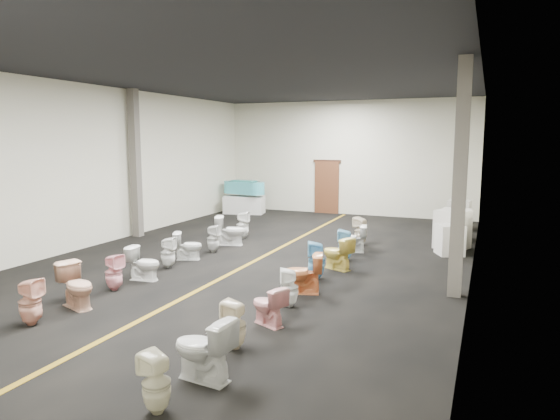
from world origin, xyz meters
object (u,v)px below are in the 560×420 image
at_px(appliance_crate_d, 459,215).
at_px(toilet_right_0, 156,383).
at_px(toilet_right_4, 289,288).
at_px(toilet_left_9, 243,225).
at_px(toilet_right_1, 203,349).
at_px(toilet_right_6, 317,260).
at_px(toilet_right_7, 337,253).
at_px(appliance_crate_c, 455,224).
at_px(toilet_left_7, 213,239).
at_px(appliance_crate_b, 452,229).
at_px(display_table, 244,205).
at_px(toilet_left_1, 30,302).
at_px(toilet_right_3, 268,305).
at_px(toilet_right_2, 235,325).
at_px(toilet_left_6, 188,246).
at_px(bathtub, 244,187).
at_px(appliance_crate_a, 450,240).
at_px(toilet_left_4, 144,263).
at_px(toilet_left_8, 230,230).
at_px(toilet_left_2, 77,286).
at_px(toilet_left_3, 114,272).
at_px(toilet_left_5, 168,253).
at_px(toilet_right_10, 361,231).
at_px(toilet_right_5, 302,273).
at_px(toilet_right_9, 353,239).
at_px(toilet_right_8, 345,245).

distance_m(appliance_crate_d, toilet_right_0, 13.45).
height_order(toilet_right_0, toilet_right_4, toilet_right_4).
height_order(toilet_left_9, toilet_right_1, toilet_left_9).
distance_m(toilet_right_6, toilet_right_7, 0.94).
height_order(appliance_crate_c, toilet_left_7, appliance_crate_c).
distance_m(appliance_crate_b, toilet_right_1, 9.54).
distance_m(display_table, toilet_left_1, 12.57).
bearing_deg(toilet_right_3, appliance_crate_b, -173.37).
bearing_deg(toilet_right_2, toilet_left_6, -138.80).
relative_size(appliance_crate_b, toilet_right_4, 1.50).
relative_size(toilet_left_1, toilet_right_0, 1.11).
relative_size(bathtub, toilet_left_6, 2.63).
height_order(toilet_left_9, toilet_right_0, toilet_left_9).
bearing_deg(appliance_crate_a, toilet_right_1, -105.46).
height_order(toilet_left_4, toilet_left_8, toilet_left_8).
xyz_separation_m(toilet_left_2, toilet_left_3, (-0.10, 1.07, -0.03)).
bearing_deg(toilet_right_0, toilet_left_1, -97.71).
bearing_deg(toilet_left_6, toilet_left_3, 158.07).
xyz_separation_m(toilet_right_0, toilet_right_1, (0.07, 0.86, 0.06)).
xyz_separation_m(toilet_left_1, toilet_left_2, (0.05, 0.95, 0.01)).
height_order(toilet_left_7, toilet_right_4, toilet_left_7).
xyz_separation_m(toilet_left_1, toilet_right_0, (3.50, -1.39, -0.04)).
distance_m(toilet_left_5, toilet_right_3, 4.35).
relative_size(toilet_left_1, toilet_right_10, 0.98).
relative_size(toilet_left_7, toilet_right_7, 0.96).
height_order(toilet_left_5, toilet_right_5, toilet_right_5).
relative_size(appliance_crate_b, toilet_right_2, 1.48).
bearing_deg(toilet_right_4, toilet_right_6, 160.14).
xyz_separation_m(toilet_left_2, toilet_right_10, (3.41, 7.23, -0.01)).
distance_m(toilet_left_2, toilet_right_4, 3.80).
bearing_deg(toilet_left_6, appliance_crate_d, -63.66).
relative_size(display_table, toilet_left_6, 2.26).
bearing_deg(toilet_right_2, toilet_left_5, -132.44).
xyz_separation_m(toilet_left_4, toilet_right_7, (3.57, 2.45, 0.02)).
bearing_deg(toilet_left_4, toilet_right_7, -62.06).
bearing_deg(toilet_left_3, toilet_right_6, -49.12).
height_order(toilet_right_1, toilet_right_2, toilet_right_1).
relative_size(appliance_crate_b, toilet_left_4, 1.46).
bearing_deg(toilet_right_1, toilet_left_4, -127.70).
bearing_deg(toilet_right_6, toilet_right_10, 158.77).
distance_m(toilet_left_1, toilet_left_9, 7.68).
height_order(toilet_left_2, toilet_right_5, toilet_left_2).
bearing_deg(toilet_right_3, appliance_crate_d, -168.15).
distance_m(toilet_right_5, toilet_right_9, 3.88).
relative_size(appliance_crate_b, toilet_left_1, 1.36).
xyz_separation_m(appliance_crate_a, toilet_right_6, (-2.49, -3.48, 0.01)).
bearing_deg(toilet_right_0, toilet_right_4, -166.65).
height_order(toilet_left_5, toilet_right_3, toilet_left_5).
distance_m(toilet_left_9, toilet_right_8, 3.89).
relative_size(toilet_right_0, toilet_right_8, 0.90).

